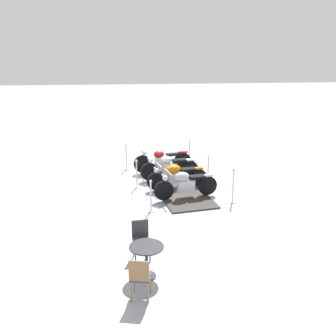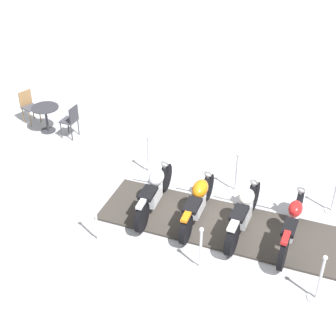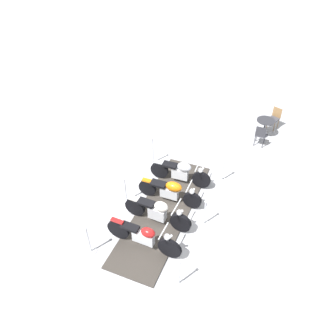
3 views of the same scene
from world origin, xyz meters
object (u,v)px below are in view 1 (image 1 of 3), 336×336
at_px(stanchion_left_mid, 208,172).
at_px(stanchion_right_mid, 137,179).
at_px(stanchion_left_front, 189,157).
at_px(cafe_chair_near_table, 140,276).
at_px(motorcycle_copper, 176,175).
at_px(motorcycle_maroon, 162,160).
at_px(stanchion_left_rear, 233,190).
at_px(motorcycle_cream, 169,167).
at_px(cafe_chair_across_table, 141,237).
at_px(stanchion_right_front, 126,161).
at_px(motorcycle_chrome, 185,184).
at_px(stanchion_right_rear, 151,201).
at_px(cafe_table, 147,254).

relative_size(stanchion_left_mid, stanchion_right_mid, 0.97).
height_order(stanchion_left_front, cafe_chair_near_table, stanchion_left_front).
bearing_deg(motorcycle_copper, motorcycle_maroon, -91.05).
relative_size(motorcycle_maroon, stanchion_left_mid, 2.32).
distance_m(stanchion_left_rear, cafe_chair_near_table, 5.76).
xyz_separation_m(motorcycle_cream, cafe_chair_across_table, (-1.29, -5.63, 0.04)).
distance_m(stanchion_left_mid, stanchion_right_front, 3.50).
xyz_separation_m(motorcycle_chrome, stanchion_right_front, (-1.91, 3.44, -0.16)).
distance_m(motorcycle_chrome, stanchion_right_front, 3.94).
bearing_deg(stanchion_right_front, stanchion_right_rear, -80.62).
relative_size(motorcycle_chrome, stanchion_right_front, 2.02).
bearing_deg(motorcycle_cream, stanchion_left_front, -126.32).
relative_size(motorcycle_maroon, cafe_chair_across_table, 2.49).
bearing_deg(motorcycle_chrome, stanchion_right_mid, -51.00).
height_order(motorcycle_chrome, stanchion_left_mid, motorcycle_chrome).
distance_m(stanchion_right_front, cafe_chair_across_table, 7.11).
distance_m(motorcycle_maroon, stanchion_left_rear, 3.96).
bearing_deg(stanchion_left_rear, stanchion_right_rear, -170.62).
height_order(motorcycle_chrome, stanchion_left_rear, stanchion_left_rear).
distance_m(motorcycle_cream, stanchion_left_rear, 3.04).
xyz_separation_m(motorcycle_chrome, stanchion_left_rear, (1.49, -0.47, -0.12)).
xyz_separation_m(stanchion_left_front, cafe_chair_across_table, (-2.37, -7.55, 0.21)).
xyz_separation_m(motorcycle_cream, stanchion_right_rear, (-0.88, -2.89, -0.16)).
xyz_separation_m(stanchion_left_rear, stanchion_left_mid, (-0.36, 2.18, -0.07)).
bearing_deg(cafe_chair_across_table, cafe_chair_near_table, -9.09).
height_order(stanchion_left_rear, stanchion_left_mid, stanchion_left_rear).
distance_m(motorcycle_chrome, cafe_chair_across_table, 3.99).
relative_size(motorcycle_chrome, stanchion_left_mid, 2.15).
distance_m(cafe_table, cafe_chair_near_table, 0.82).
bearing_deg(stanchion_left_rear, motorcycle_chrome, 162.44).
bearing_deg(motorcycle_maroon, motorcycle_copper, 91.36).
relative_size(motorcycle_cream, cafe_chair_across_table, 2.37).
bearing_deg(stanchion_right_rear, motorcycle_copper, 61.75).
xyz_separation_m(motorcycle_chrome, cafe_chair_near_table, (-1.68, -5.28, 0.01)).
relative_size(stanchion_left_rear, stanchion_right_rear, 1.13).
bearing_deg(stanchion_right_front, stanchion_right_mid, -80.62).
bearing_deg(cafe_chair_across_table, motorcycle_cream, 161.00).
xyz_separation_m(motorcycle_cream, stanchion_left_rear, (1.80, -2.45, -0.10)).
height_order(stanchion_left_front, cafe_chair_across_table, stanchion_left_front).
distance_m(stanchion_right_mid, cafe_chair_across_table, 4.93).
height_order(motorcycle_chrome, stanchion_right_mid, stanchion_right_mid).
bearing_deg(cafe_chair_across_table, stanchion_right_rear, 165.35).
height_order(motorcycle_copper, stanchion_right_rear, stanchion_right_rear).
relative_size(motorcycle_copper, stanchion_right_front, 2.03).
bearing_deg(motorcycle_maroon, motorcycle_cream, 92.04).
bearing_deg(motorcycle_maroon, stanchion_right_rear, 71.99).
height_order(stanchion_right_rear, cafe_chair_across_table, stanchion_right_rear).
height_order(stanchion_left_front, stanchion_left_mid, stanchion_left_front).
distance_m(motorcycle_copper, cafe_chair_near_table, 6.45).
xyz_separation_m(stanchion_right_mid, cafe_chair_near_table, (-0.13, -6.54, 0.23)).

